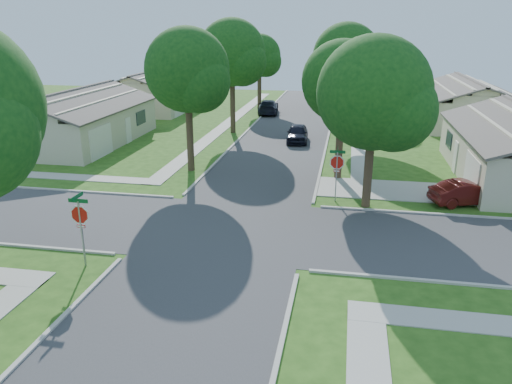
{
  "coord_description": "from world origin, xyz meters",
  "views": [
    {
      "loc": [
        5.14,
        -20.84,
        9.08
      ],
      "look_at": [
        1.11,
        0.79,
        1.6
      ],
      "focal_mm": 35.0,
      "sensor_mm": 36.0,
      "label": 1
    }
  ],
  "objects_px": {
    "tree_e_far": "(348,54)",
    "car_driveway": "(467,193)",
    "stop_sign_ne": "(337,165)",
    "car_curb_east": "(297,133)",
    "tree_e_near": "(343,85)",
    "house_nw_near": "(77,124)",
    "stop_sign_sw": "(80,218)",
    "tree_e_mid": "(347,60)",
    "house_nw_far": "(156,95)",
    "house_ne_far": "(466,108)",
    "car_curb_west": "(268,107)",
    "tree_ne_corner": "(375,98)",
    "tree_w_near": "(188,74)",
    "tree_w_mid": "(233,56)",
    "tree_w_far": "(260,58)"
  },
  "relations": [
    {
      "from": "house_nw_far",
      "to": "house_ne_far",
      "type": "bearing_deg",
      "value": -5.36
    },
    {
      "from": "tree_e_mid",
      "to": "house_nw_far",
      "type": "relative_size",
      "value": 0.68
    },
    {
      "from": "stop_sign_sw",
      "to": "car_curb_east",
      "type": "distance_m",
      "value": 23.92
    },
    {
      "from": "stop_sign_ne",
      "to": "tree_w_mid",
      "type": "height_order",
      "value": "tree_w_mid"
    },
    {
      "from": "car_driveway",
      "to": "stop_sign_sw",
      "type": "bearing_deg",
      "value": 101.96
    },
    {
      "from": "tree_w_near",
      "to": "car_curb_west",
      "type": "xyz_separation_m",
      "value": [
        1.44,
        21.92,
        -5.39
      ]
    },
    {
      "from": "house_ne_far",
      "to": "house_nw_far",
      "type": "bearing_deg",
      "value": 174.64
    },
    {
      "from": "house_ne_far",
      "to": "car_driveway",
      "type": "distance_m",
      "value": 23.94
    },
    {
      "from": "tree_w_far",
      "to": "tree_w_near",
      "type": "bearing_deg",
      "value": -89.99
    },
    {
      "from": "stop_sign_ne",
      "to": "tree_w_far",
      "type": "height_order",
      "value": "tree_w_far"
    },
    {
      "from": "stop_sign_sw",
      "to": "car_curb_west",
      "type": "xyz_separation_m",
      "value": [
        1.5,
        35.63,
        -1.31
      ]
    },
    {
      "from": "stop_sign_sw",
      "to": "tree_ne_corner",
      "type": "bearing_deg",
      "value": 38.84
    },
    {
      "from": "stop_sign_ne",
      "to": "house_ne_far",
      "type": "height_order",
      "value": "house_ne_far"
    },
    {
      "from": "house_nw_near",
      "to": "car_curb_east",
      "type": "distance_m",
      "value": 17.55
    },
    {
      "from": "tree_w_mid",
      "to": "car_curb_west",
      "type": "xyz_separation_m",
      "value": [
        1.44,
        9.92,
        -5.76
      ]
    },
    {
      "from": "tree_e_far",
      "to": "tree_ne_corner",
      "type": "xyz_separation_m",
      "value": [
        1.61,
        -29.8,
        -0.39
      ]
    },
    {
      "from": "tree_e_mid",
      "to": "tree_ne_corner",
      "type": "distance_m",
      "value": 16.89
    },
    {
      "from": "stop_sign_sw",
      "to": "tree_w_near",
      "type": "relative_size",
      "value": 0.33
    },
    {
      "from": "tree_e_far",
      "to": "car_curb_east",
      "type": "bearing_deg",
      "value": -102.86
    },
    {
      "from": "tree_w_near",
      "to": "house_nw_far",
      "type": "relative_size",
      "value": 0.66
    },
    {
      "from": "tree_e_mid",
      "to": "car_curb_west",
      "type": "bearing_deg",
      "value": 128.72
    },
    {
      "from": "tree_e_mid",
      "to": "house_nw_far",
      "type": "height_order",
      "value": "tree_e_mid"
    },
    {
      "from": "tree_w_mid",
      "to": "house_nw_far",
      "type": "height_order",
      "value": "tree_w_mid"
    },
    {
      "from": "car_curb_east",
      "to": "car_curb_west",
      "type": "distance_m",
      "value": 13.24
    },
    {
      "from": "tree_ne_corner",
      "to": "stop_sign_ne",
      "type": "bearing_deg",
      "value": 163.45
    },
    {
      "from": "car_driveway",
      "to": "car_curb_west",
      "type": "relative_size",
      "value": 0.77
    },
    {
      "from": "tree_e_near",
      "to": "house_nw_near",
      "type": "distance_m",
      "value": 21.98
    },
    {
      "from": "car_driveway",
      "to": "house_ne_far",
      "type": "bearing_deg",
      "value": -31.05
    },
    {
      "from": "car_curb_east",
      "to": "car_curb_west",
      "type": "height_order",
      "value": "car_curb_west"
    },
    {
      "from": "house_nw_near",
      "to": "tree_e_near",
      "type": "bearing_deg",
      "value": -16.11
    },
    {
      "from": "tree_e_near",
      "to": "car_curb_west",
      "type": "height_order",
      "value": "tree_e_near"
    },
    {
      "from": "tree_e_far",
      "to": "tree_w_far",
      "type": "bearing_deg",
      "value": -180.0
    },
    {
      "from": "house_nw_far",
      "to": "tree_w_far",
      "type": "bearing_deg",
      "value": 10.05
    },
    {
      "from": "stop_sign_sw",
      "to": "tree_w_near",
      "type": "bearing_deg",
      "value": 89.77
    },
    {
      "from": "stop_sign_ne",
      "to": "tree_e_far",
      "type": "bearing_deg",
      "value": 89.9
    },
    {
      "from": "house_ne_far",
      "to": "tree_w_near",
      "type": "bearing_deg",
      "value": -135.91
    },
    {
      "from": "stop_sign_sw",
      "to": "tree_w_mid",
      "type": "height_order",
      "value": "tree_w_mid"
    },
    {
      "from": "stop_sign_ne",
      "to": "car_curb_east",
      "type": "bearing_deg",
      "value": 104.29
    },
    {
      "from": "tree_w_near",
      "to": "house_nw_far",
      "type": "bearing_deg",
      "value": 116.27
    },
    {
      "from": "tree_e_far",
      "to": "house_ne_far",
      "type": "xyz_separation_m",
      "value": [
        11.24,
        -5.01,
        -4.46
      ]
    },
    {
      "from": "stop_sign_sw",
      "to": "stop_sign_ne",
      "type": "relative_size",
      "value": 1.0
    },
    {
      "from": "tree_ne_corner",
      "to": "tree_e_far",
      "type": "bearing_deg",
      "value": 93.09
    },
    {
      "from": "house_nw_near",
      "to": "car_driveway",
      "type": "distance_m",
      "value": 29.1
    },
    {
      "from": "tree_e_far",
      "to": "tree_w_near",
      "type": "xyz_separation_m",
      "value": [
        -9.4,
        -25.0,
        0.14
      ]
    },
    {
      "from": "tree_e_near",
      "to": "car_driveway",
      "type": "distance_m",
      "value": 9.11
    },
    {
      "from": "stop_sign_ne",
      "to": "house_ne_far",
      "type": "bearing_deg",
      "value": 65.07
    },
    {
      "from": "tree_e_far",
      "to": "car_driveway",
      "type": "xyz_separation_m",
      "value": [
        6.75,
        -28.51,
        -5.35
      ]
    },
    {
      "from": "house_ne_far",
      "to": "house_nw_far",
      "type": "relative_size",
      "value": 1.0
    },
    {
      "from": "tree_e_far",
      "to": "house_ne_far",
      "type": "bearing_deg",
      "value": -24.03
    },
    {
      "from": "stop_sign_sw",
      "to": "car_curb_east",
      "type": "relative_size",
      "value": 0.74
    }
  ]
}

